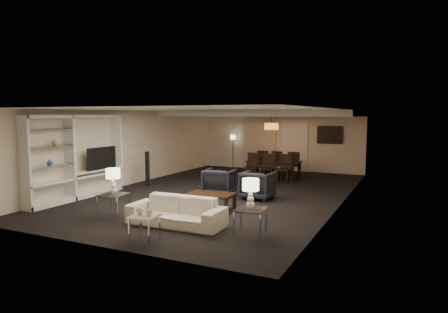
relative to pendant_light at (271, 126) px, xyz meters
name	(u,v)px	position (x,y,z in m)	size (l,w,h in m)	color
floor	(224,192)	(-0.30, -3.50, -1.92)	(11.00, 11.00, 0.00)	black
ceiling	(224,110)	(-0.30, -3.50, 0.58)	(7.00, 11.00, 0.02)	silver
wall_back	(280,141)	(-0.30, 2.00, -0.67)	(7.00, 0.02, 2.50)	beige
wall_front	(91,177)	(-0.30, -9.00, -0.67)	(7.00, 0.02, 2.50)	beige
wall_left	(131,147)	(-3.80, -3.50, -0.67)	(0.02, 11.00, 2.50)	beige
wall_right	(343,157)	(3.20, -3.50, -0.67)	(0.02, 11.00, 2.50)	beige
ceiling_soffit	(264,114)	(-0.30, 0.00, 0.48)	(7.00, 4.00, 0.20)	silver
curtains	(259,142)	(-1.20, 1.92, -0.72)	(1.50, 0.12, 2.40)	beige
door	(295,146)	(0.40, 1.97, -0.87)	(0.90, 0.05, 2.10)	silver
painting	(330,135)	(1.80, 1.96, -0.37)	(0.95, 0.04, 0.65)	#142D38
media_unit	(77,157)	(-3.61, -6.10, -0.74)	(0.38, 3.40, 2.35)	white
pendant_light	(271,126)	(0.00, 0.00, 0.00)	(0.52, 0.52, 0.24)	#D8591E
sofa	(176,211)	(0.36, -7.24, -1.61)	(2.09, 0.82, 0.61)	beige
coffee_table	(211,201)	(0.36, -5.64, -1.71)	(1.15, 0.67, 0.41)	black
armchair_left	(219,182)	(-0.24, -3.94, -1.53)	(0.83, 0.86, 0.78)	black
armchair_right	(258,185)	(0.96, -3.94, -1.53)	(0.83, 0.86, 0.78)	black
side_table_left	(114,205)	(-1.34, -7.24, -1.65)	(0.57, 0.57, 0.54)	white
side_table_right	(250,222)	(2.06, -7.24, -1.65)	(0.57, 0.57, 0.54)	silver
table_lamp_left	(113,181)	(-1.34, -7.24, -1.09)	(0.33, 0.33, 0.59)	#F2EACC
table_lamp_right	(251,194)	(2.06, -7.24, -1.09)	(0.33, 0.33, 0.59)	beige
marble_table	(145,228)	(0.36, -8.34, -1.68)	(0.48, 0.48, 0.48)	silver
gold_gourd_a	(140,211)	(0.26, -8.34, -1.36)	(0.15, 0.15, 0.15)	#DFAE76
gold_gourd_b	(149,212)	(0.46, -8.34, -1.37)	(0.13, 0.13, 0.13)	tan
television	(99,158)	(-3.58, -5.28, -0.84)	(0.15, 1.14, 0.66)	black
vase_blue	(50,162)	(-3.61, -7.03, -0.78)	(0.15, 0.15, 0.16)	#2940B5
vase_amber	(54,142)	(-3.61, -6.85, -0.27)	(0.17, 0.17, 0.17)	#BC893E
floor_speaker	(147,169)	(-3.09, -3.57, -1.35)	(0.13, 0.13, 1.15)	black
dining_table	(273,170)	(0.25, -0.43, -1.59)	(1.90, 1.06, 0.67)	black
chair_nl	(252,167)	(-0.35, -1.08, -1.43)	(0.46, 0.46, 0.99)	black
chair_nm	(268,168)	(0.25, -1.08, -1.43)	(0.46, 0.46, 0.99)	black
chair_nr	(284,169)	(0.85, -1.08, -1.43)	(0.46, 0.46, 0.99)	black
chair_fl	(264,163)	(-0.35, 0.22, -1.43)	(0.46, 0.46, 0.99)	black
chair_fm	(279,164)	(0.25, 0.22, -1.43)	(0.46, 0.46, 0.99)	black
chair_fr	(294,165)	(0.85, 0.22, -1.43)	(0.46, 0.46, 0.99)	black
floor_lamp	(233,152)	(-2.35, 1.70, -1.18)	(0.21, 0.21, 1.47)	black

